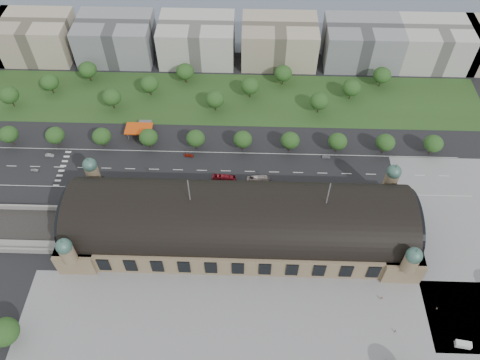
{
  "coord_description": "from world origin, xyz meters",
  "views": [
    {
      "loc": [
        3.73,
        -114.8,
        175.5
      ],
      "look_at": [
        -0.39,
        20.59,
        14.0
      ],
      "focal_mm": 35.0,
      "sensor_mm": 36.0,
      "label": 1
    }
  ],
  "objects_px": {
    "parked_car_1": "(116,188)",
    "bus_mid": "(258,179)",
    "van_east": "(462,344)",
    "pedestrian_0": "(382,299)",
    "parked_car_6": "(163,189)",
    "traffic_car_0": "(34,170)",
    "traffic_car_5": "(326,157)",
    "bus_west": "(224,178)",
    "parked_car_0": "(75,187)",
    "bus_east": "(322,188)",
    "traffic_car_3": "(189,155)",
    "parked_car_2": "(90,187)",
    "parked_car_4": "(153,189)",
    "petrol_station": "(142,127)",
    "pedestrian_2": "(437,308)",
    "traffic_car_2": "(98,179)",
    "traffic_car_1": "(49,155)",
    "pedestrian_1": "(395,331)",
    "parked_car_5": "(138,189)",
    "parked_car_3": "(134,195)"
  },
  "relations": [
    {
      "from": "parked_car_0",
      "to": "parked_car_2",
      "type": "height_order",
      "value": "parked_car_0"
    },
    {
      "from": "traffic_car_0",
      "to": "traffic_car_5",
      "type": "relative_size",
      "value": 0.94
    },
    {
      "from": "petrol_station",
      "to": "pedestrian_2",
      "type": "distance_m",
      "value": 165.31
    },
    {
      "from": "traffic_car_0",
      "to": "parked_car_2",
      "type": "distance_m",
      "value": 32.2
    },
    {
      "from": "traffic_car_0",
      "to": "bus_east",
      "type": "xyz_separation_m",
      "value": [
        142.27,
        -8.19,
        0.93
      ]
    },
    {
      "from": "bus_mid",
      "to": "van_east",
      "type": "relative_size",
      "value": 1.81
    },
    {
      "from": "parked_car_2",
      "to": "parked_car_3",
      "type": "bearing_deg",
      "value": 58.15
    },
    {
      "from": "petrol_station",
      "to": "traffic_car_2",
      "type": "xyz_separation_m",
      "value": [
        -16.49,
        -34.99,
        -2.13
      ]
    },
    {
      "from": "van_east",
      "to": "pedestrian_0",
      "type": "distance_m",
      "value": 32.54
    },
    {
      "from": "traffic_car_5",
      "to": "bus_west",
      "type": "distance_m",
      "value": 53.93
    },
    {
      "from": "parked_car_3",
      "to": "pedestrian_2",
      "type": "height_order",
      "value": "pedestrian_2"
    },
    {
      "from": "parked_car_2",
      "to": "parked_car_4",
      "type": "relative_size",
      "value": 0.95
    },
    {
      "from": "bus_east",
      "to": "pedestrian_0",
      "type": "distance_m",
      "value": 59.16
    },
    {
      "from": "traffic_car_0",
      "to": "parked_car_2",
      "type": "relative_size",
      "value": 0.83
    },
    {
      "from": "parked_car_1",
      "to": "parked_car_6",
      "type": "distance_m",
      "value": 22.75
    },
    {
      "from": "traffic_car_1",
      "to": "pedestrian_1",
      "type": "height_order",
      "value": "pedestrian_1"
    },
    {
      "from": "parked_car_1",
      "to": "parked_car_2",
      "type": "relative_size",
      "value": 1.23
    },
    {
      "from": "traffic_car_0",
      "to": "van_east",
      "type": "distance_m",
      "value": 205.69
    },
    {
      "from": "parked_car_4",
      "to": "bus_west",
      "type": "xyz_separation_m",
      "value": [
        33.78,
        7.0,
        0.76
      ]
    },
    {
      "from": "parked_car_4",
      "to": "parked_car_3",
      "type": "bearing_deg",
      "value": -97.51
    },
    {
      "from": "traffic_car_0",
      "to": "parked_car_5",
      "type": "height_order",
      "value": "parked_car_5"
    },
    {
      "from": "parked_car_2",
      "to": "bus_west",
      "type": "height_order",
      "value": "bus_west"
    },
    {
      "from": "pedestrian_0",
      "to": "bus_mid",
      "type": "bearing_deg",
      "value": 128.43
    },
    {
      "from": "parked_car_1",
      "to": "pedestrian_1",
      "type": "bearing_deg",
      "value": 26.52
    },
    {
      "from": "bus_mid",
      "to": "pedestrian_2",
      "type": "height_order",
      "value": "bus_mid"
    },
    {
      "from": "parked_car_4",
      "to": "pedestrian_2",
      "type": "xyz_separation_m",
      "value": [
        121.75,
        -57.44,
        0.17
      ]
    },
    {
      "from": "traffic_car_3",
      "to": "pedestrian_0",
      "type": "bearing_deg",
      "value": -128.35
    },
    {
      "from": "traffic_car_3",
      "to": "parked_car_0",
      "type": "distance_m",
      "value": 57.23
    },
    {
      "from": "bus_west",
      "to": "pedestrian_2",
      "type": "height_order",
      "value": "bus_west"
    },
    {
      "from": "petrol_station",
      "to": "parked_car_6",
      "type": "bearing_deg",
      "value": -67.93
    },
    {
      "from": "bus_west",
      "to": "pedestrian_0",
      "type": "relative_size",
      "value": 6.03
    },
    {
      "from": "parked_car_1",
      "to": "van_east",
      "type": "bearing_deg",
      "value": 29.27
    },
    {
      "from": "parked_car_0",
      "to": "parked_car_6",
      "type": "bearing_deg",
      "value": 52.6
    },
    {
      "from": "parked_car_1",
      "to": "bus_mid",
      "type": "height_order",
      "value": "bus_mid"
    },
    {
      "from": "parked_car_2",
      "to": "parked_car_6",
      "type": "xyz_separation_m",
      "value": [
        35.21,
        0.0,
        0.0
      ]
    },
    {
      "from": "traffic_car_0",
      "to": "parked_car_5",
      "type": "bearing_deg",
      "value": 84.85
    },
    {
      "from": "parked_car_0",
      "to": "bus_east",
      "type": "bearing_deg",
      "value": 53.56
    },
    {
      "from": "traffic_car_3",
      "to": "bus_east",
      "type": "height_order",
      "value": "bus_east"
    },
    {
      "from": "van_east",
      "to": "pedestrian_0",
      "type": "bearing_deg",
      "value": 155.06
    },
    {
      "from": "traffic_car_2",
      "to": "pedestrian_0",
      "type": "height_order",
      "value": "pedestrian_0"
    },
    {
      "from": "parked_car_4",
      "to": "pedestrian_2",
      "type": "height_order",
      "value": "pedestrian_2"
    },
    {
      "from": "traffic_car_2",
      "to": "parked_car_1",
      "type": "height_order",
      "value": "traffic_car_2"
    },
    {
      "from": "petrol_station",
      "to": "traffic_car_5",
      "type": "height_order",
      "value": "petrol_station"
    },
    {
      "from": "parked_car_5",
      "to": "parked_car_6",
      "type": "bearing_deg",
      "value": 69.88
    },
    {
      "from": "pedestrian_0",
      "to": "parked_car_6",
      "type": "bearing_deg",
      "value": 149.71
    },
    {
      "from": "parked_car_0",
      "to": "parked_car_2",
      "type": "xyz_separation_m",
      "value": [
        7.22,
        0.0,
        -0.14
      ]
    },
    {
      "from": "petrol_station",
      "to": "bus_west",
      "type": "distance_m",
      "value": 56.28
    },
    {
      "from": "parked_car_2",
      "to": "parked_car_4",
      "type": "distance_m",
      "value": 30.44
    },
    {
      "from": "parked_car_6",
      "to": "pedestrian_0",
      "type": "xyz_separation_m",
      "value": [
        95.69,
        -53.96,
        0.25
      ]
    },
    {
      "from": "bus_mid",
      "to": "pedestrian_0",
      "type": "xyz_separation_m",
      "value": [
        49.89,
        -60.96,
        -0.59
      ]
    }
  ]
}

